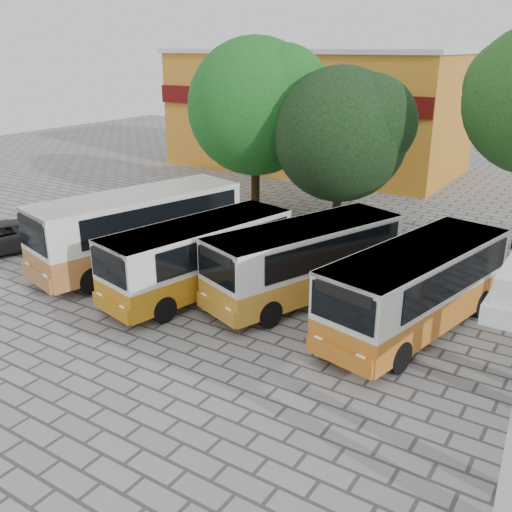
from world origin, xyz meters
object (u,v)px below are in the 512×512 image
Objects in this scene: bus_far_left at (139,226)px; bus_centre_left at (199,254)px; bus_centre_right at (305,257)px; bus_far_right at (417,284)px.

bus_far_left reaches higher than bus_centre_left.
bus_far_left reaches higher than bus_centre_right.
bus_centre_right reaches higher than bus_centre_left.
bus_far_right is at bearing 15.18° from bus_centre_right.
bus_far_right is (7.42, 1.33, 0.07)m from bus_centre_left.
bus_centre_right is at bearing 38.49° from bus_centre_left.
bus_centre_left is (3.63, -0.72, -0.24)m from bus_far_left.
bus_far_left is at bearing -178.95° from bus_centre_left.
bus_far_right is (11.05, 0.60, -0.18)m from bus_far_left.
bus_far_left is 1.12× the size of bus_centre_right.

